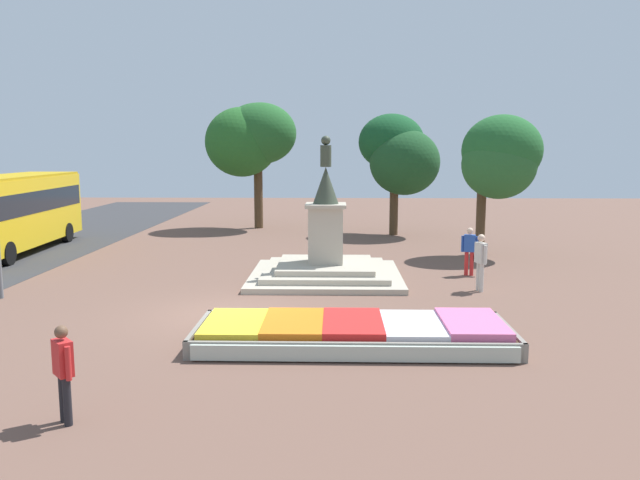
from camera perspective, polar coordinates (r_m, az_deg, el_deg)
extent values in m
plane|color=brown|center=(16.58, -8.36, -6.81)|extent=(80.28, 80.28, 0.00)
cube|color=#38281C|center=(14.12, 3.00, -8.66)|extent=(6.83, 2.40, 0.36)
cube|color=gray|center=(12.93, 3.15, -10.18)|extent=(7.02, 0.12, 0.40)
cube|color=gray|center=(15.30, 2.88, -7.24)|extent=(7.02, 0.12, 0.40)
cube|color=gray|center=(14.44, -11.01, -8.34)|extent=(0.11, 2.58, 0.40)
cube|color=gray|center=(14.62, 16.85, -8.34)|extent=(0.11, 2.58, 0.40)
cube|color=yellow|center=(14.22, -7.82, -7.56)|extent=(1.33, 2.19, 0.13)
cube|color=orange|center=(14.07, -2.44, -7.62)|extent=(1.33, 2.19, 0.16)
cube|color=red|center=(14.04, 3.01, -7.64)|extent=(1.33, 2.19, 0.17)
cube|color=white|center=(14.15, 8.43, -7.69)|extent=(1.33, 2.19, 0.12)
cube|color=#D86699|center=(14.36, 13.74, -7.47)|extent=(1.33, 2.19, 0.19)
cube|color=#B2BCAD|center=(12.88, 3.15, -10.26)|extent=(6.67, 0.22, 0.32)
cube|color=#B2A893|center=(20.99, 0.52, -3.27)|extent=(4.99, 4.99, 0.18)
cube|color=#B1A692|center=(20.96, 0.52, -2.79)|extent=(4.07, 4.07, 0.18)
cube|color=#B1A793|center=(20.93, 0.52, -2.31)|extent=(3.15, 3.15, 0.18)
cube|color=#B2A893|center=(20.76, 0.52, 0.46)|extent=(1.13, 1.13, 1.86)
cube|color=#B2A893|center=(20.65, 0.53, 3.18)|extent=(1.34, 1.34, 0.12)
cone|color=#384233|center=(20.60, 0.53, 5.02)|extent=(0.85, 0.85, 1.21)
cylinder|color=#384233|center=(20.57, 0.53, 7.68)|extent=(0.36, 0.36, 0.70)
sphere|color=#384233|center=(20.57, 0.54, 9.09)|extent=(0.31, 0.31, 0.31)
cylinder|color=#384233|center=(20.80, 0.51, 8.08)|extent=(0.14, 0.61, 0.46)
cube|color=gold|center=(28.75, -26.52, 2.31)|extent=(2.90, 10.05, 2.78)
cube|color=black|center=(28.72, -26.57, 3.14)|extent=(2.90, 9.75, 0.89)
cube|color=#B79214|center=(28.66, -26.71, 5.18)|extent=(2.84, 9.84, 0.10)
cylinder|color=black|center=(32.26, -25.75, 0.60)|extent=(0.33, 0.91, 0.90)
cylinder|color=black|center=(31.43, -22.12, 0.63)|extent=(0.33, 0.91, 0.90)
cylinder|color=black|center=(25.99, -26.66, -1.12)|extent=(0.33, 0.91, 0.90)
cylinder|color=red|center=(22.03, 13.23, -2.09)|extent=(0.13, 0.13, 0.82)
cylinder|color=red|center=(22.02, 13.70, -2.11)|extent=(0.13, 0.13, 0.82)
cube|color=#264CA5|center=(21.91, 13.53, -0.29)|extent=(0.43, 0.32, 0.58)
cylinder|color=#264CA5|center=(21.93, 12.90, -0.34)|extent=(0.09, 0.09, 0.56)
cylinder|color=#264CA5|center=(21.90, 14.15, -0.39)|extent=(0.09, 0.09, 0.56)
sphere|color=beige|center=(21.85, 13.56, 0.82)|extent=(0.21, 0.21, 0.21)
cube|color=#591E19|center=(21.97, 14.26, -1.61)|extent=(0.30, 0.19, 0.22)
cylinder|color=beige|center=(19.72, 14.28, -3.25)|extent=(0.13, 0.13, 0.88)
cylinder|color=beige|center=(19.57, 14.55, -3.35)|extent=(0.13, 0.13, 0.88)
cube|color=beige|center=(19.51, 14.49, -1.14)|extent=(0.33, 0.43, 0.62)
cylinder|color=beige|center=(19.72, 14.12, -1.12)|extent=(0.09, 0.09, 0.59)
cylinder|color=beige|center=(19.31, 14.86, -1.34)|extent=(0.09, 0.09, 0.59)
sphere|color=beige|center=(19.44, 14.54, 0.18)|extent=(0.23, 0.23, 0.23)
cylinder|color=black|center=(10.79, -22.11, -13.49)|extent=(0.13, 0.13, 0.80)
cylinder|color=black|center=(10.95, -22.41, -13.18)|extent=(0.13, 0.13, 0.80)
cube|color=red|center=(10.64, -22.46, -9.92)|extent=(0.42, 0.43, 0.56)
cylinder|color=red|center=(10.43, -22.04, -10.42)|extent=(0.09, 0.09, 0.54)
cylinder|color=red|center=(10.87, -22.86, -9.72)|extent=(0.09, 0.09, 0.54)
sphere|color=brown|center=(10.53, -22.59, -7.77)|extent=(0.21, 0.21, 0.21)
cylinder|color=#4C3823|center=(26.50, 14.47, 1.63)|extent=(0.38, 0.38, 2.70)
ellipsoid|color=#275E2B|center=(25.73, 16.06, 6.67)|extent=(2.94, 2.69, 2.74)
ellipsoid|color=#215D2A|center=(25.96, 16.30, 7.87)|extent=(3.16, 3.00, 2.81)
cylinder|color=#4C3823|center=(31.80, 6.76, 2.74)|extent=(0.43, 0.43, 2.52)
ellipsoid|color=#164B24|center=(31.99, 6.54, 8.90)|extent=(3.31, 3.37, 2.81)
ellipsoid|color=#1C4A24|center=(31.33, 7.75, 7.07)|extent=(3.47, 3.40, 3.26)
cylinder|color=#4C3823|center=(34.51, -5.65, 3.89)|extent=(0.47, 0.47, 3.37)
ellipsoid|color=#245F25|center=(34.17, -7.17, 8.88)|extent=(3.92, 3.97, 3.72)
ellipsoid|color=#205827|center=(34.31, -5.71, 9.75)|extent=(3.78, 3.51, 3.18)
ellipsoid|color=#235C27|center=(33.93, -5.43, 9.68)|extent=(3.80, 3.36, 3.26)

